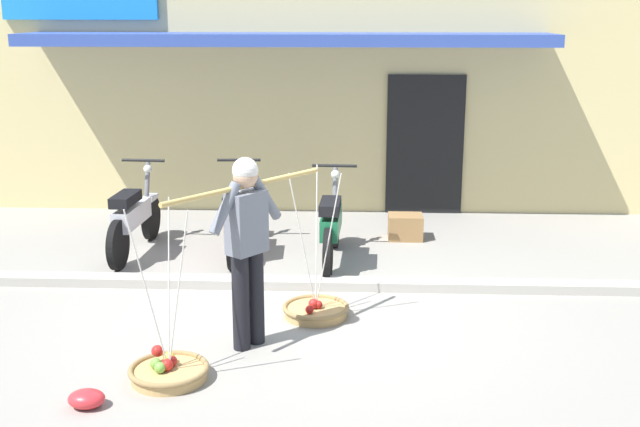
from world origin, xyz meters
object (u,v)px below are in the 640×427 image
motorcycle_second_in_row (237,218)px  motorcycle_third_in_row (332,226)px  motorcycle_nearest_shop (134,218)px  fruit_basket_left_side (168,371)px  wooden_crate (405,227)px  plastic_litter_bag (86,399)px  fruit_vendor (247,240)px  fruit_basket_right_side (316,309)px

motorcycle_second_in_row → motorcycle_third_in_row: size_ratio=1.00×
motorcycle_nearest_shop → motorcycle_third_in_row: size_ratio=1.00×
fruit_basket_left_side → wooden_crate: 4.65m
plastic_litter_bag → wooden_crate: size_ratio=0.64×
fruit_vendor → wooden_crate: size_ratio=3.85×
motorcycle_third_in_row → plastic_litter_bag: bearing=-115.8°
fruit_vendor → fruit_basket_right_side: fruit_vendor is taller
plastic_litter_bag → motorcycle_third_in_row: bearing=64.2°
plastic_litter_bag → wooden_crate: (2.65, 4.61, 0.09)m
fruit_vendor → wooden_crate: fruit_vendor is taller
motorcycle_second_in_row → motorcycle_third_in_row: bearing=-15.1°
fruit_vendor → motorcycle_third_in_row: 2.53m
motorcycle_nearest_shop → fruit_basket_right_side: bearing=-39.9°
fruit_vendor → fruit_basket_left_side: (-0.56, -0.70, -0.90)m
fruit_vendor → motorcycle_nearest_shop: (-1.74, 2.62, -0.53)m
motorcycle_third_in_row → plastic_litter_bag: (-1.72, -3.56, -0.38)m
motorcycle_third_in_row → motorcycle_second_in_row: bearing=164.9°
plastic_litter_bag → fruit_basket_left_side: bearing=43.6°
fruit_vendor → motorcycle_third_in_row: fruit_vendor is taller
fruit_vendor → plastic_litter_bag: (-1.07, -1.18, -0.91)m
fruit_vendor → motorcycle_second_in_row: fruit_vendor is taller
fruit_vendor → fruit_basket_left_side: size_ratio=1.17×
plastic_litter_bag → motorcycle_nearest_shop: bearing=100.0°
motorcycle_nearest_shop → wooden_crate: 3.43m
fruit_basket_right_side → motorcycle_third_in_row: 1.73m
wooden_crate → motorcycle_nearest_shop: bearing=-166.3°
fruit_vendor → motorcycle_third_in_row: size_ratio=0.93×
motorcycle_nearest_shop → motorcycle_second_in_row: same height
motorcycle_nearest_shop → plastic_litter_bag: bearing=-80.0°
fruit_basket_right_side → motorcycle_second_in_row: bearing=117.9°
fruit_basket_right_side → wooden_crate: fruit_basket_right_side is taller
fruit_basket_left_side → fruit_basket_right_side: (1.12, 1.40, -0.00)m
fruit_vendor → motorcycle_second_in_row: 2.79m
motorcycle_nearest_shop → motorcycle_second_in_row: bearing=3.6°
motorcycle_third_in_row → plastic_litter_bag: 3.98m
motorcycle_second_in_row → plastic_litter_bag: bearing=-98.3°
motorcycle_third_in_row → wooden_crate: bearing=48.5°
motorcycle_second_in_row → wooden_crate: 2.23m
fruit_basket_right_side → fruit_basket_left_side: bearing=-128.6°
fruit_basket_right_side → motorcycle_third_in_row: fruit_basket_right_side is taller
fruit_vendor → fruit_basket_left_side: fruit_vendor is taller
fruit_basket_left_side → plastic_litter_bag: 0.70m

